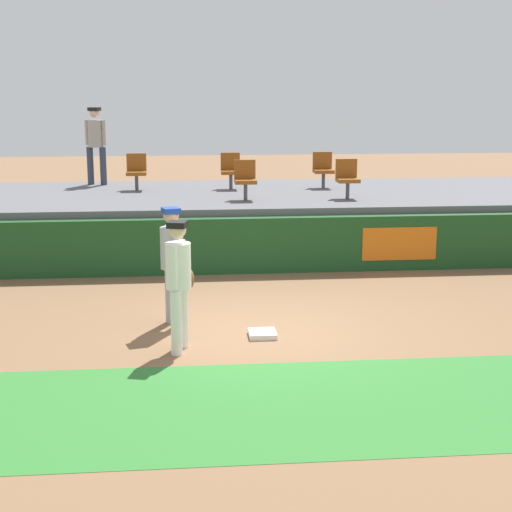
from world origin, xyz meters
TOP-DOWN VIEW (x-y plane):
  - ground_plane at (0.00, 0.00)m, footprint 60.00×60.00m
  - grass_foreground_strip at (0.00, -2.73)m, footprint 18.00×2.80m
  - first_base at (-0.08, -0.19)m, footprint 0.40×0.40m
  - player_fielder_home at (-1.28, -0.69)m, footprint 0.45×0.54m
  - player_runner_visitor at (-1.39, 0.49)m, footprint 0.43×0.50m
  - field_wall at (0.02, 3.80)m, footprint 18.00×0.26m
  - bleacher_platform at (0.00, 6.37)m, footprint 18.00×4.80m
  - seat_back_right at (2.11, 7.04)m, footprint 0.45×0.44m
  - seat_front_right at (2.31, 5.24)m, footprint 0.46×0.44m
  - seat_back_center at (-0.08, 7.04)m, footprint 0.45×0.44m
  - seat_front_center at (0.12, 5.24)m, footprint 0.45×0.44m
  - seat_back_left at (-2.27, 7.04)m, footprint 0.45×0.44m
  - spectator_hooded at (-3.29, 8.15)m, footprint 0.50×0.44m

SIDE VIEW (x-z plane):
  - ground_plane at x=0.00m, z-range 0.00..0.00m
  - grass_foreground_strip at x=0.00m, z-range 0.00..0.01m
  - first_base at x=-0.08m, z-range 0.00..0.08m
  - field_wall at x=0.02m, z-range 0.00..1.10m
  - bleacher_platform at x=0.00m, z-range 0.00..1.24m
  - player_fielder_home at x=-1.28m, z-range 0.14..1.98m
  - player_runner_visitor at x=-1.39m, z-range 0.15..1.99m
  - seat_back_center at x=-0.08m, z-range 1.30..2.14m
  - seat_back_left at x=-2.27m, z-range 1.30..2.14m
  - seat_front_center at x=0.12m, z-range 1.30..2.14m
  - seat_back_right at x=2.11m, z-range 1.30..2.14m
  - seat_front_right at x=2.31m, z-range 1.30..2.14m
  - spectator_hooded at x=-3.29m, z-range 1.39..3.26m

